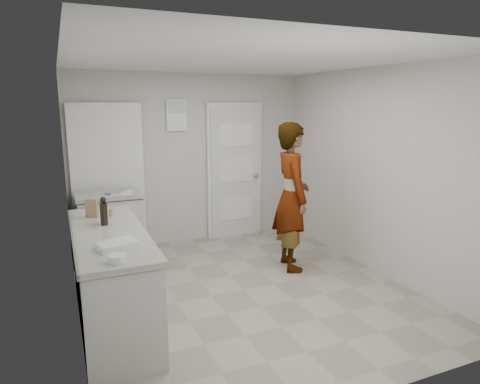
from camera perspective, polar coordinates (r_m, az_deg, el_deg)
name	(u,v)px	position (r m, az deg, el deg)	size (l,w,h in m)	color
ground	(244,290)	(4.96, 0.57, -12.91)	(4.00, 4.00, 0.00)	gray
room_shell	(180,175)	(6.38, -7.95, 2.21)	(4.00, 4.00, 4.00)	beige
main_counter	(112,282)	(4.27, -16.74, -11.41)	(0.64, 1.96, 0.93)	silver
side_counter	(111,230)	(5.94, -16.83, -4.83)	(0.84, 0.61, 0.93)	silver
person	(292,197)	(5.38, 6.90, -0.63)	(0.68, 0.44, 1.85)	silver
cake_mix_box	(92,208)	(4.62, -19.15, -2.03)	(0.12, 0.05, 0.19)	#98694C
spice_jar	(111,212)	(4.62, -16.78, -2.62)	(0.05, 0.05, 0.08)	tan
oil_cruet_a	(104,212)	(4.28, -17.71, -2.51)	(0.07, 0.07, 0.28)	black
oil_cruet_b	(104,211)	(4.34, -17.63, -2.41)	(0.06, 0.06, 0.26)	black
baking_dish	(117,245)	(3.61, -16.09, -6.83)	(0.35, 0.28, 0.05)	silver
egg_bowl	(117,258)	(3.31, -16.11, -8.51)	(0.14, 0.14, 0.05)	silver
papers	(122,192)	(5.78, -15.50, -0.05)	(0.25, 0.32, 0.01)	white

